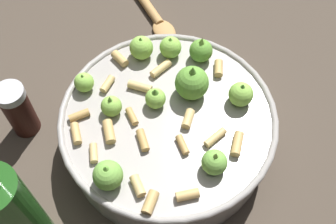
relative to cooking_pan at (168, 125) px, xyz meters
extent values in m
plane|color=#42382D|center=(0.00, 0.00, -0.04)|extent=(2.40, 2.40, 0.00)
cylinder|color=#9E9993|center=(0.00, 0.00, -0.01)|extent=(0.28, 0.28, 0.07)
torus|color=#9E9993|center=(0.00, 0.00, 0.03)|extent=(0.29, 0.29, 0.01)
sphere|color=#8CC64C|center=(0.02, 0.00, 0.04)|extent=(0.03, 0.03, 0.03)
cone|color=#609E38|center=(0.02, 0.00, 0.05)|extent=(0.01, 0.01, 0.01)
sphere|color=#8CC64C|center=(0.08, -0.07, 0.04)|extent=(0.03, 0.03, 0.03)
cone|color=#75B247|center=(0.08, -0.07, 0.06)|extent=(0.01, 0.01, 0.01)
sphere|color=#609E38|center=(0.04, -0.10, 0.04)|extent=(0.03, 0.03, 0.03)
cone|color=#8CC64C|center=(0.04, -0.10, 0.06)|extent=(0.01, 0.01, 0.02)
sphere|color=#609E38|center=(0.01, -0.05, 0.05)|extent=(0.05, 0.05, 0.05)
cone|color=#609E38|center=(0.01, -0.05, 0.07)|extent=(0.02, 0.02, 0.02)
sphere|color=#75B247|center=(-0.09, 0.01, 0.04)|extent=(0.03, 0.03, 0.03)
cone|color=#8CC64C|center=(-0.09, 0.01, 0.06)|extent=(0.01, 0.01, 0.01)
sphere|color=#8CC64C|center=(0.10, -0.04, 0.04)|extent=(0.03, 0.03, 0.03)
cone|color=#75B247|center=(0.10, -0.04, 0.06)|extent=(0.01, 0.01, 0.01)
sphere|color=#8CC64C|center=(-0.05, -0.09, 0.04)|extent=(0.03, 0.03, 0.03)
cone|color=#4C8933|center=(-0.05, -0.09, 0.06)|extent=(0.01, 0.01, 0.01)
sphere|color=#8CC64C|center=(0.05, 0.05, 0.04)|extent=(0.03, 0.03, 0.03)
cone|color=#75B247|center=(0.05, 0.05, 0.05)|extent=(0.01, 0.01, 0.01)
sphere|color=#75B247|center=(-0.02, 0.11, 0.04)|extent=(0.04, 0.04, 0.04)
cone|color=#609E38|center=(-0.02, 0.11, 0.06)|extent=(0.02, 0.02, 0.01)
sphere|color=#8CC64C|center=(0.11, 0.06, 0.04)|extent=(0.03, 0.03, 0.03)
cone|color=#75B247|center=(0.11, 0.06, 0.05)|extent=(0.01, 0.01, 0.01)
cylinder|color=tan|center=(0.05, 0.11, 0.03)|extent=(0.03, 0.02, 0.01)
cylinder|color=tan|center=(-0.05, 0.02, 0.03)|extent=(0.03, 0.02, 0.01)
cylinder|color=tan|center=(-0.09, -0.03, 0.03)|extent=(0.03, 0.03, 0.01)
cylinder|color=tan|center=(0.02, 0.11, 0.03)|extent=(0.03, 0.02, 0.01)
cylinder|color=tan|center=(0.11, -0.01, 0.03)|extent=(0.03, 0.01, 0.01)
cylinder|color=tan|center=(-0.10, 0.06, 0.03)|extent=(0.02, 0.03, 0.01)
cylinder|color=tan|center=(0.03, 0.04, 0.03)|extent=(0.03, 0.02, 0.01)
cylinder|color=tan|center=(0.07, 0.09, 0.03)|extent=(0.02, 0.03, 0.01)
cylinder|color=tan|center=(-0.02, -0.01, 0.03)|extent=(0.02, 0.03, 0.01)
cylinder|color=tan|center=(0.01, -0.10, 0.03)|extent=(0.03, 0.03, 0.01)
cylinder|color=tan|center=(0.09, 0.03, 0.03)|extent=(0.02, 0.03, 0.01)
cylinder|color=tan|center=(0.06, -0.04, 0.03)|extent=(0.01, 0.03, 0.01)
cylinder|color=tan|center=(0.03, 0.08, 0.03)|extent=(0.03, 0.03, 0.01)
cylinder|color=tan|center=(-0.07, -0.02, 0.03)|extent=(0.01, 0.03, 0.01)
cylinder|color=tan|center=(0.06, 0.00, 0.03)|extent=(0.03, 0.03, 0.01)
cylinder|color=tan|center=(-0.05, 0.09, 0.03)|extent=(0.03, 0.02, 0.01)
cylinder|color=tan|center=(-0.08, 0.10, 0.03)|extent=(0.02, 0.03, 0.01)
cylinder|color=tan|center=(-0.01, 0.05, 0.03)|extent=(0.03, 0.02, 0.01)
cylinder|color=#33140F|center=(0.15, 0.14, 0.00)|extent=(0.04, 0.04, 0.08)
cylinder|color=silver|center=(0.15, 0.14, 0.04)|extent=(0.04, 0.04, 0.01)
cylinder|color=#1E4C19|center=(0.00, 0.22, 0.05)|extent=(0.05, 0.05, 0.17)
ellipsoid|color=#B2844C|center=(0.16, -0.13, -0.04)|extent=(0.06, 0.05, 0.01)
camera|label=1|loc=(-0.22, 0.19, 0.49)|focal=44.15mm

